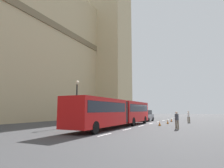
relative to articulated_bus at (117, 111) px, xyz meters
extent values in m
plane|color=#424244|center=(8.04, -1.99, -1.75)|extent=(160.00, 160.00, 0.00)
cube|color=silver|center=(-6.73, -1.99, -1.74)|extent=(2.20, 0.16, 0.01)
cube|color=silver|center=(-2.13, -1.99, -1.74)|extent=(2.20, 0.16, 0.01)
cube|color=silver|center=(2.47, -1.99, -1.74)|extent=(2.20, 0.16, 0.01)
cube|color=silver|center=(7.07, -1.99, -1.74)|extent=(2.20, 0.16, 0.01)
cube|color=silver|center=(11.67, -1.99, -1.74)|extent=(2.20, 0.16, 0.01)
cube|color=silver|center=(16.27, -1.99, -1.74)|extent=(2.20, 0.16, 0.01)
cube|color=silver|center=(20.87, -1.99, -1.74)|extent=(2.20, 0.16, 0.01)
cube|color=silver|center=(25.47, -1.99, -1.74)|extent=(2.20, 0.16, 0.01)
cube|color=silver|center=(30.07, -1.99, -1.74)|extent=(2.20, 0.16, 0.01)
cube|color=#C6B284|center=(25.73, 14.01, 25.99)|extent=(9.90, 9.90, 55.48)
cube|color=red|center=(4.39, 0.01, -0.10)|extent=(7.88, 2.50, 2.50)
cube|color=#1E232D|center=(4.39, 0.01, 0.35)|extent=(7.25, 2.54, 0.90)
cube|color=red|center=(-4.39, 0.01, -0.10)|extent=(7.88, 2.50, 2.50)
cube|color=#1E232D|center=(-4.39, 0.01, 0.35)|extent=(7.25, 2.54, 0.90)
cylinder|color=#2D2D2D|center=(0.00, 0.01, -0.10)|extent=(2.38, 2.38, 2.25)
cylinder|color=black|center=(6.91, -1.12, -1.25)|extent=(1.00, 0.30, 1.00)
cylinder|color=black|center=(2.02, -1.12, -1.25)|extent=(1.00, 0.30, 1.00)
cylinder|color=black|center=(-6.76, -1.12, -1.25)|extent=(1.00, 0.30, 1.00)
cube|color=gray|center=(12.54, 0.30, -1.05)|extent=(4.40, 1.80, 0.90)
cube|color=black|center=(12.34, 0.30, -0.25)|extent=(2.46, 1.66, 0.70)
cylinder|color=black|center=(13.95, -0.51, -1.43)|extent=(0.64, 0.30, 0.64)
cylinder|color=black|center=(11.13, -0.51, -1.43)|extent=(0.64, 0.30, 0.64)
cube|color=black|center=(3.61, -3.90, -1.73)|extent=(0.36, 0.36, 0.03)
cone|color=orange|center=(3.61, -3.90, -1.44)|extent=(0.28, 0.28, 0.55)
cylinder|color=white|center=(3.61, -3.90, -1.41)|extent=(0.17, 0.17, 0.08)
cube|color=black|center=(7.56, -4.15, -1.73)|extent=(0.36, 0.36, 0.03)
cone|color=orange|center=(7.56, -4.15, -1.44)|extent=(0.28, 0.28, 0.55)
cylinder|color=white|center=(7.56, -4.15, -1.41)|extent=(0.17, 0.17, 0.08)
cube|color=black|center=(12.99, -3.82, -1.73)|extent=(0.36, 0.36, 0.03)
cone|color=orange|center=(12.99, -3.82, -1.44)|extent=(0.28, 0.28, 0.55)
cylinder|color=white|center=(12.99, -3.82, -1.41)|extent=(0.17, 0.17, 0.08)
cylinder|color=black|center=(-1.39, 4.51, -1.60)|extent=(0.32, 0.32, 0.30)
cylinder|color=black|center=(-1.39, 4.51, 0.65)|extent=(0.16, 0.16, 4.80)
sphere|color=beige|center=(-1.39, 4.51, 3.30)|extent=(0.44, 0.44, 0.44)
cylinder|color=#726651|center=(0.24, -6.39, -1.32)|extent=(0.16, 0.16, 0.86)
cylinder|color=#726651|center=(0.29, -6.19, -1.32)|extent=(0.16, 0.16, 0.86)
cube|color=#3F3F47|center=(0.26, -6.29, -0.59)|extent=(0.44, 0.32, 0.60)
sphere|color=beige|center=(0.26, -6.29, -0.17)|extent=(0.22, 0.22, 0.22)
cylinder|color=#726651|center=(11.19, -6.49, -1.32)|extent=(0.16, 0.16, 0.86)
cylinder|color=#726651|center=(11.21, -6.69, -1.32)|extent=(0.16, 0.16, 0.86)
cube|color=silver|center=(11.20, -6.59, -0.59)|extent=(0.42, 0.27, 0.60)
sphere|color=beige|center=(11.20, -6.59, -0.17)|extent=(0.22, 0.22, 0.22)
camera|label=1|loc=(-19.84, -8.85, 0.07)|focal=31.01mm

